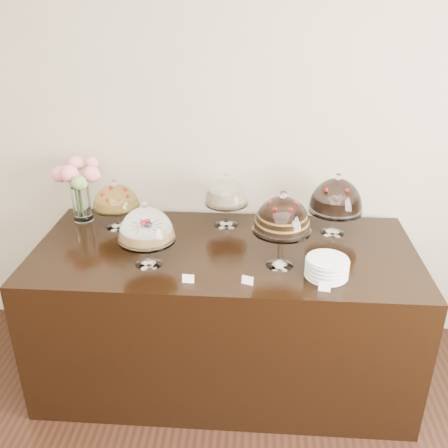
# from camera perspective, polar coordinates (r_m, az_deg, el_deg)

# --- Properties ---
(wall_back) EXTENTS (5.00, 0.04, 3.00)m
(wall_back) POSITION_cam_1_polar(r_m,az_deg,el_deg) (3.18, 0.53, 11.53)
(wall_back) COLOR #BDB398
(wall_back) RESTS_ON ground
(display_counter) EXTENTS (2.20, 1.00, 0.90)m
(display_counter) POSITION_cam_1_polar(r_m,az_deg,el_deg) (3.12, 0.07, -10.11)
(display_counter) COLOR black
(display_counter) RESTS_ON ground
(cake_stand_sugar_sponge) EXTENTS (0.31, 0.31, 0.37)m
(cake_stand_sugar_sponge) POSITION_cam_1_polar(r_m,az_deg,el_deg) (2.66, -8.88, -0.36)
(cake_stand_sugar_sponge) COLOR white
(cake_stand_sugar_sponge) RESTS_ON display_counter
(cake_stand_choco_layer) EXTENTS (0.31, 0.31, 0.43)m
(cake_stand_choco_layer) POSITION_cam_1_polar(r_m,az_deg,el_deg) (2.60, 6.67, 0.81)
(cake_stand_choco_layer) COLOR white
(cake_stand_choco_layer) RESTS_ON display_counter
(cake_stand_cheesecake) EXTENTS (0.27, 0.27, 0.34)m
(cake_stand_cheesecake) POSITION_cam_1_polar(r_m,az_deg,el_deg) (3.08, 0.28, 3.49)
(cake_stand_cheesecake) COLOR white
(cake_stand_cheesecake) RESTS_ON display_counter
(cake_stand_dark_choco) EXTENTS (0.33, 0.33, 0.38)m
(cake_stand_dark_choco) POSITION_cam_1_polar(r_m,az_deg,el_deg) (3.04, 12.71, 2.98)
(cake_stand_dark_choco) COLOR white
(cake_stand_dark_choco) RESTS_ON display_counter
(cake_stand_fruit_tart) EXTENTS (0.29, 0.29, 0.32)m
(cake_stand_fruit_tart) POSITION_cam_1_polar(r_m,az_deg,el_deg) (3.13, -12.27, 2.85)
(cake_stand_fruit_tart) COLOR white
(cake_stand_fruit_tart) RESTS_ON display_counter
(flower_vase) EXTENTS (0.32, 0.30, 0.41)m
(flower_vase) POSITION_cam_1_polar(r_m,az_deg,el_deg) (3.27, -16.37, 4.60)
(flower_vase) COLOR white
(flower_vase) RESTS_ON display_counter
(plate_stack) EXTENTS (0.22, 0.22, 0.10)m
(plate_stack) POSITION_cam_1_polar(r_m,az_deg,el_deg) (2.64, 11.67, -4.90)
(plate_stack) COLOR white
(plate_stack) RESTS_ON display_counter
(price_card_left) EXTENTS (0.06, 0.02, 0.04)m
(price_card_left) POSITION_cam_1_polar(r_m,az_deg,el_deg) (2.56, -4.11, -6.25)
(price_card_left) COLOR white
(price_card_left) RESTS_ON display_counter
(price_card_right) EXTENTS (0.06, 0.02, 0.04)m
(price_card_right) POSITION_cam_1_polar(r_m,az_deg,el_deg) (2.54, 11.42, -7.08)
(price_card_right) COLOR white
(price_card_right) RESTS_ON display_counter
(price_card_extra) EXTENTS (0.06, 0.03, 0.04)m
(price_card_extra) POSITION_cam_1_polar(r_m,az_deg,el_deg) (2.54, 2.70, -6.45)
(price_card_extra) COLOR white
(price_card_extra) RESTS_ON display_counter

